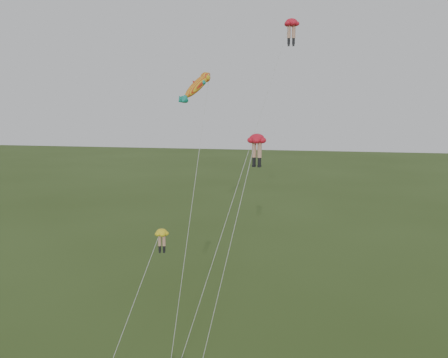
# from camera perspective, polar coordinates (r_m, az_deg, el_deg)

# --- Properties ---
(legs_kite_red_high) EXTENTS (7.11, 13.34, 24.43)m
(legs_kite_red_high) POSITION_cam_1_polar(r_m,az_deg,el_deg) (43.20, 7.47, 16.41)
(legs_kite_red_high) COLOR red
(legs_kite_red_high) RESTS_ON ground
(legs_kite_red_mid) EXTENTS (3.91, 6.38, 15.45)m
(legs_kite_red_mid) POSITION_cam_1_polar(r_m,az_deg,el_deg) (34.63, 3.67, 3.90)
(legs_kite_red_mid) COLOR red
(legs_kite_red_mid) RESTS_ON ground
(legs_kite_yellow) EXTENTS (3.19, 5.31, 9.23)m
(legs_kite_yellow) POSITION_cam_1_polar(r_m,az_deg,el_deg) (33.78, -7.42, -6.98)
(legs_kite_yellow) COLOR yellow
(legs_kite_yellow) RESTS_ON ground
(fish_kite) EXTENTS (2.62, 11.78, 20.33)m
(fish_kite) POSITION_cam_1_polar(r_m,az_deg,el_deg) (41.63, -3.04, 10.52)
(fish_kite) COLOR yellow
(fish_kite) RESTS_ON ground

